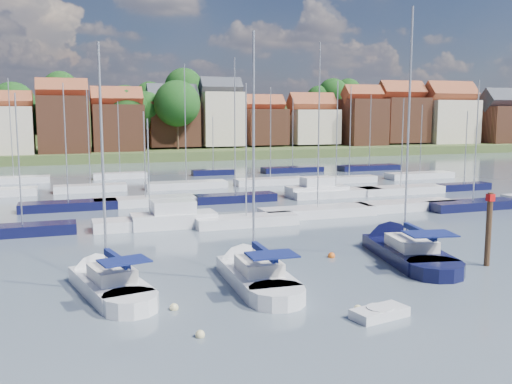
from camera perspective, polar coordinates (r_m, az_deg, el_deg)
name	(u,v)px	position (r m, az deg, el deg)	size (l,w,h in m)	color
ground	(186,192)	(68.76, -6.97, -0.05)	(260.00, 260.00, 0.00)	#414D58
sailboat_left	(104,281)	(32.76, -15.00, -8.60)	(4.95, 10.79, 14.25)	silver
sailboat_centre	(250,272)	(33.48, -0.64, -7.97)	(3.27, 11.19, 15.11)	silver
sailboat_navy	(397,248)	(40.42, 13.94, -5.42)	(5.58, 13.14, 17.59)	black
tender	(380,313)	(27.93, 12.25, -11.73)	(2.93, 1.80, 0.59)	silver
timber_piling	(488,243)	(38.56, 22.16, -4.79)	(0.40, 0.40, 6.89)	#4C331E
buoy_b	(200,337)	(25.34, -5.61, -14.23)	(0.42, 0.42, 0.42)	beige
buoy_c	(174,310)	(28.68, -8.20, -11.57)	(0.44, 0.44, 0.44)	beige
buoy_d	(358,311)	(28.65, 10.14, -11.64)	(0.42, 0.42, 0.42)	beige
buoy_e	(331,257)	(38.38, 7.55, -6.50)	(0.49, 0.49, 0.49)	#D85914
marina_field	(212,194)	(64.45, -4.43, -0.16)	(79.62, 41.41, 15.93)	silver
far_shore_town	(123,130)	(160.21, -13.14, 6.03)	(212.46, 90.00, 22.27)	#435229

